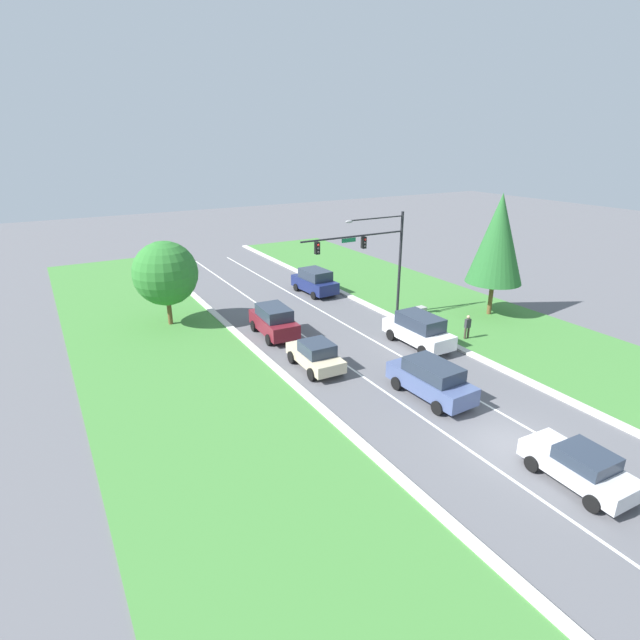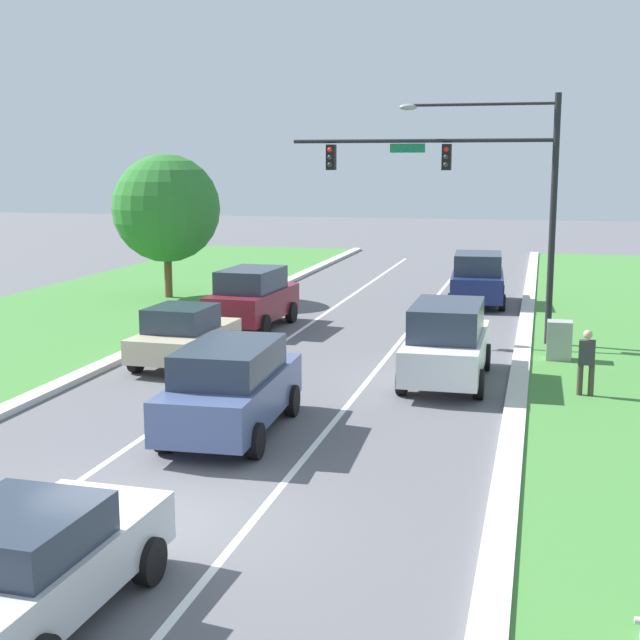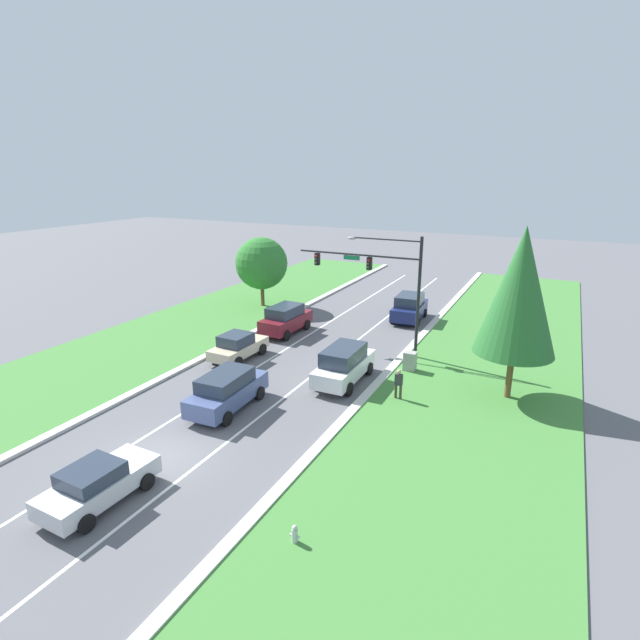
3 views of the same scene
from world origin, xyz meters
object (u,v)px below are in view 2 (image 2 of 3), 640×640
white_suv (447,342)px  oak_near_left_tree (166,208)px  champagne_sedan (184,335)px  slate_blue_suv (231,387)px  traffic_signal_mast (474,178)px  navy_suv (477,279)px  pedestrian (587,361)px  silver_sedan (31,564)px  utility_cabinet (559,342)px  burgundy_suv (252,297)px

white_suv → oak_near_left_tree: oak_near_left_tree is taller
champagne_sedan → slate_blue_suv: bearing=-57.5°
traffic_signal_mast → oak_near_left_tree: traffic_signal_mast is taller
traffic_signal_mast → champagne_sedan: 10.11m
slate_blue_suv → champagne_sedan: bearing=118.5°
navy_suv → pedestrian: 14.53m
silver_sedan → utility_cabinet: silver_sedan is taller
navy_suv → utility_cabinet: (3.05, -10.07, -0.46)m
champagne_sedan → silver_sedan: size_ratio=0.99×
slate_blue_suv → pedestrian: slate_blue_suv is taller
utility_cabinet → pedestrian: bearing=-81.9°
oak_near_left_tree → champagne_sedan: bearing=-64.4°
navy_suv → utility_cabinet: size_ratio=3.94×
oak_near_left_tree → burgundy_suv: bearing=-45.1°
traffic_signal_mast → oak_near_left_tree: size_ratio=1.37×
traffic_signal_mast → slate_blue_suv: (-4.08, -10.98, -4.16)m
oak_near_left_tree → navy_suv: bearing=7.0°
slate_blue_suv → silver_sedan: (0.28, -8.07, -0.21)m
slate_blue_suv → silver_sedan: size_ratio=1.15×
burgundy_suv → oak_near_left_tree: 8.30m
white_suv → silver_sedan: bearing=-105.4°
silver_sedan → oak_near_left_tree: (-9.23, 25.32, 2.99)m
white_suv → oak_near_left_tree: (-12.85, 11.68, 2.71)m
traffic_signal_mast → burgundy_suv: (-7.48, 0.71, -4.09)m
traffic_signal_mast → white_suv: 6.78m
burgundy_suv → utility_cabinet: (10.19, -2.95, -0.47)m
slate_blue_suv → silver_sedan: bearing=-90.3°
white_suv → silver_sedan: size_ratio=1.18×
champagne_sedan → pedestrian: 10.89m
burgundy_suv → white_suv: 9.54m
slate_blue_suv → champagne_sedan: size_ratio=1.17×
burgundy_suv → navy_suv: navy_suv is taller
navy_suv → oak_near_left_tree: (-12.68, -1.56, 2.73)m
white_suv → champagne_sedan: bearing=177.3°
navy_suv → oak_near_left_tree: oak_near_left_tree is taller
burgundy_suv → utility_cabinet: bearing=-13.6°
navy_suv → pedestrian: bearing=-79.0°
pedestrian → navy_suv: bearing=-71.2°
utility_cabinet → champagne_sedan: bearing=-164.2°
oak_near_left_tree → silver_sedan: bearing=-70.0°
champagne_sedan → utility_cabinet: (10.27, 2.90, -0.26)m
burgundy_suv → navy_suv: (7.14, 7.12, -0.01)m
burgundy_suv → champagne_sedan: bearing=-88.3°
slate_blue_suv → oak_near_left_tree: (-8.94, 17.25, 2.78)m
champagne_sedan → oak_near_left_tree: bearing=117.2°
burgundy_suv → white_suv: size_ratio=0.92×
champagne_sedan → white_suv: bearing=-0.5°
navy_suv → oak_near_left_tree: size_ratio=0.78×
burgundy_suv → navy_suv: bearing=47.5°
slate_blue_suv → oak_near_left_tree: size_ratio=0.82×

